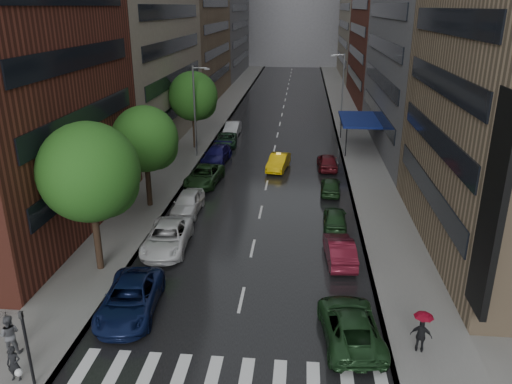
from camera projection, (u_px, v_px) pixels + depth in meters
ground at (231, 348)px, 22.58m from camera, size 220.00×220.00×0.00m
road at (281, 118)px, 69.21m from camera, size 14.00×140.00×0.01m
sidewalk_left at (217, 116)px, 69.97m from camera, size 4.00×140.00×0.15m
sidewalk_right at (347, 118)px, 68.40m from camera, size 4.00×140.00×0.15m
crosswalk at (229, 379)px, 20.69m from camera, size 13.15×2.80×0.01m
buildings_right at (394, 2)px, 68.88m from camera, size 8.05×109.10×36.00m
building_far at (295, 0)px, 127.02m from camera, size 40.00×14.00×32.00m
tree_near at (89, 172)px, 27.17m from camera, size 5.54×5.54×8.83m
tree_mid at (145, 139)px, 36.67m from camera, size 4.91×4.91×7.83m
tree_far at (193, 96)px, 52.33m from camera, size 5.18×5.18×8.26m
taxi at (278, 162)px, 47.01m from camera, size 2.23×4.69×1.49m
parked_cars_left at (198, 186)px, 40.69m from camera, size 3.14×42.60×1.61m
parked_cars_right at (337, 228)px, 33.12m from camera, size 3.08×31.08×1.53m
ped_bag_walker at (14, 364)px, 20.22m from camera, size 0.66×0.47×1.58m
ped_black_umbrella at (8, 329)px, 21.69m from camera, size 1.05×0.98×2.09m
ped_red_umbrella at (422, 328)px, 21.78m from camera, size 1.01×0.82×2.01m
traffic_light at (26, 341)px, 19.52m from camera, size 0.18×0.15×3.45m
street_lamp_left at (195, 110)px, 49.52m from camera, size 1.74×0.22×9.00m
street_lamp_right at (342, 88)px, 62.16m from camera, size 1.74×0.22×9.00m
awning at (359, 120)px, 53.34m from camera, size 4.00×8.00×3.12m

